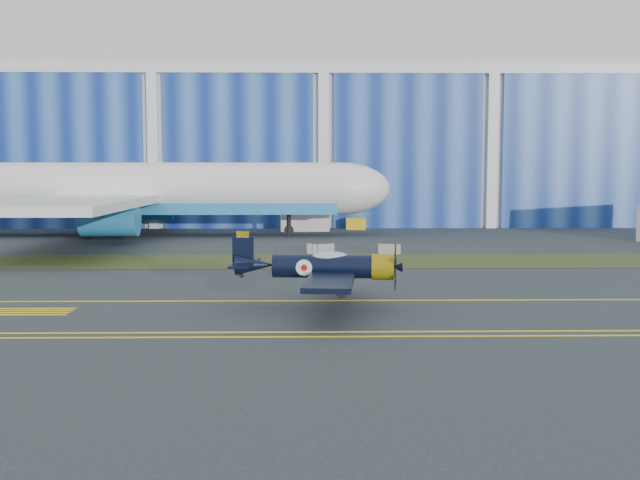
{
  "coord_description": "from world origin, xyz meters",
  "views": [
    {
      "loc": [
        -2.25,
        -48.35,
        7.7
      ],
      "look_at": [
        -1.33,
        1.37,
        2.98
      ],
      "focal_mm": 42.0,
      "sensor_mm": 36.0,
      "label": 1
    }
  ],
  "objects_px": {
    "jetliner": "(122,131)",
    "shipping_container": "(305,221)",
    "warbird": "(323,266)",
    "tug": "(356,224)"
  },
  "relations": [
    {
      "from": "jetliner",
      "to": "shipping_container",
      "type": "relative_size",
      "value": 11.53
    },
    {
      "from": "warbird",
      "to": "tug",
      "type": "bearing_deg",
      "value": 89.93
    },
    {
      "from": "warbird",
      "to": "jetliner",
      "type": "height_order",
      "value": "jetliner"
    },
    {
      "from": "warbird",
      "to": "tug",
      "type": "height_order",
      "value": "warbird"
    },
    {
      "from": "jetliner",
      "to": "warbird",
      "type": "bearing_deg",
      "value": -64.45
    },
    {
      "from": "tug",
      "to": "jetliner",
      "type": "bearing_deg",
      "value": -159.85
    },
    {
      "from": "warbird",
      "to": "shipping_container",
      "type": "height_order",
      "value": "warbird"
    },
    {
      "from": "shipping_container",
      "to": "jetliner",
      "type": "bearing_deg",
      "value": -168.06
    },
    {
      "from": "shipping_container",
      "to": "tug",
      "type": "height_order",
      "value": "shipping_container"
    },
    {
      "from": "warbird",
      "to": "tug",
      "type": "relative_size",
      "value": 5.4
    }
  ]
}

